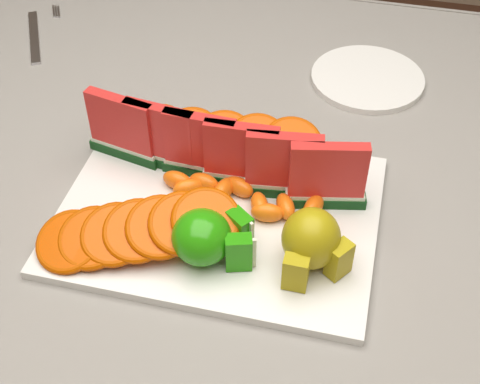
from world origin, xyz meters
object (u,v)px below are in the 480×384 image
apple_cluster (208,238)px  side_plate (367,78)px  pear_cluster (312,242)px  platter (219,214)px  fork (37,34)px

apple_cluster → side_plate: apple_cluster is taller
pear_cluster → side_plate: bearing=85.9°
pear_cluster → side_plate: size_ratio=0.41×
platter → fork: 0.55m
platter → side_plate: platter is taller
fork → pear_cluster: bearing=-36.6°
pear_cluster → side_plate: pear_cluster is taller
platter → side_plate: (0.16, 0.35, -0.00)m
platter → fork: size_ratio=2.14×
apple_cluster → side_plate: size_ratio=0.45×
apple_cluster → pear_cluster: size_ratio=1.11×
fork → apple_cluster: bearing=-44.6°
apple_cluster → pear_cluster: 0.12m
apple_cluster → fork: size_ratio=0.56×
apple_cluster → fork: apple_cluster is taller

